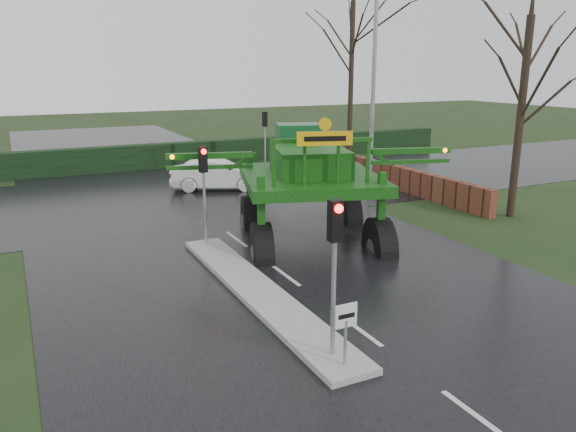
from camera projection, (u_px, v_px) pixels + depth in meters
name	position (u px, v px, depth m)	size (l,w,h in m)	color
ground	(358.00, 329.00, 13.41)	(140.00, 140.00, 0.00)	black
road_main	(218.00, 226.00, 22.07)	(14.00, 80.00, 0.02)	black
road_cross	(177.00, 195.00, 27.27)	(80.00, 12.00, 0.02)	black
median_island	(258.00, 292.00, 15.43)	(1.20, 10.00, 0.16)	gray
hedge_row	(141.00, 157.00, 34.01)	(44.00, 0.90, 1.50)	black
brick_wall	(359.00, 167.00, 31.61)	(0.40, 20.00, 1.20)	#592D1E
keep_left_sign	(346.00, 324.00, 11.28)	(0.50, 0.07, 1.35)	gray
traffic_signal_near	(335.00, 245.00, 11.31)	(0.26, 0.33, 3.52)	gray
traffic_signal_mid	(204.00, 175.00, 18.68)	(0.26, 0.33, 3.52)	gray
traffic_signal_far	(265.00, 128.00, 32.86)	(0.26, 0.33, 3.52)	gray
street_light_right	(368.00, 68.00, 25.76)	(3.85, 0.30, 10.00)	gray
tree_right_near	(523.00, 89.00, 22.18)	(5.60, 5.60, 9.64)	black
tree_right_far	(352.00, 60.00, 35.48)	(7.00, 7.00, 12.05)	black
crop_sprayer	(260.00, 175.00, 18.15)	(9.73, 7.39, 5.66)	black
white_sedan	(218.00, 190.00, 28.61)	(1.64, 4.71, 1.55)	white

